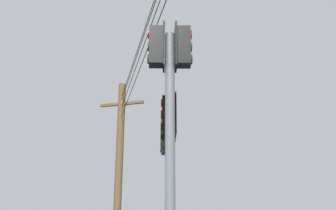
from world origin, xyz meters
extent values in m
cylinder|color=slate|center=(0.26, 0.64, 3.17)|extent=(0.20, 0.20, 6.35)
cylinder|color=slate|center=(2.62, 0.33, 5.49)|extent=(4.75, 0.75, 0.14)
cube|color=black|center=(0.30, 0.94, 6.04)|extent=(0.34, 0.34, 0.90)
cube|color=black|center=(0.27, 0.77, 6.04)|extent=(0.44, 0.10, 1.04)
cylinder|color=red|center=(0.32, 1.10, 6.34)|extent=(0.20, 0.06, 0.20)
cylinder|color=#3C2703|center=(0.32, 1.10, 6.04)|extent=(0.20, 0.06, 0.20)
cylinder|color=black|center=(0.32, 1.10, 5.74)|extent=(0.20, 0.06, 0.20)
cube|color=black|center=(0.22, 0.34, 6.04)|extent=(0.34, 0.34, 0.90)
cube|color=black|center=(0.24, 0.51, 6.04)|extent=(0.44, 0.10, 1.04)
cylinder|color=red|center=(0.20, 0.18, 6.34)|extent=(0.20, 0.06, 0.20)
cylinder|color=#3C2703|center=(0.20, 0.18, 6.04)|extent=(0.20, 0.06, 0.20)
cylinder|color=black|center=(0.20, 0.18, 5.74)|extent=(0.20, 0.06, 0.20)
cube|color=black|center=(1.64, 0.46, 4.94)|extent=(0.34, 0.34, 0.90)
cube|color=black|center=(1.62, 0.29, 4.94)|extent=(0.44, 0.09, 1.04)
cylinder|color=red|center=(1.66, 0.62, 5.24)|extent=(0.20, 0.05, 0.20)
cylinder|color=#3C2703|center=(1.66, 0.62, 4.94)|extent=(0.20, 0.05, 0.20)
cylinder|color=black|center=(1.66, 0.62, 4.64)|extent=(0.20, 0.05, 0.20)
cube|color=black|center=(2.43, 0.36, 4.94)|extent=(0.33, 0.33, 0.90)
cube|color=black|center=(2.41, 0.19, 4.94)|extent=(0.44, 0.09, 1.04)
cylinder|color=red|center=(2.44, 0.52, 5.24)|extent=(0.20, 0.05, 0.20)
cylinder|color=#3C2703|center=(2.44, 0.52, 4.94)|extent=(0.20, 0.05, 0.20)
cylinder|color=black|center=(2.44, 0.52, 4.64)|extent=(0.20, 0.05, 0.20)
cube|color=black|center=(3.21, 0.26, 4.94)|extent=(0.33, 0.33, 0.90)
cube|color=black|center=(3.19, 0.09, 4.94)|extent=(0.44, 0.09, 1.04)
cylinder|color=red|center=(3.23, 0.42, 5.24)|extent=(0.20, 0.05, 0.20)
cylinder|color=#3C2703|center=(3.23, 0.42, 4.94)|extent=(0.20, 0.05, 0.20)
cylinder|color=black|center=(3.23, 0.42, 4.64)|extent=(0.20, 0.05, 0.20)
cube|color=black|center=(4.00, 0.15, 4.94)|extent=(0.34, 0.34, 0.90)
cube|color=black|center=(3.97, -0.01, 4.94)|extent=(0.44, 0.11, 1.04)
cylinder|color=red|center=(4.03, 0.32, 5.24)|extent=(0.20, 0.06, 0.20)
cylinder|color=#3C2703|center=(4.03, 0.32, 4.94)|extent=(0.20, 0.06, 0.20)
cylinder|color=black|center=(4.03, 0.32, 4.64)|extent=(0.20, 0.06, 0.20)
cylinder|color=brown|center=(9.57, 1.39, 4.46)|extent=(0.33, 0.33, 8.92)
cube|color=brown|center=(9.57, 1.39, 7.96)|extent=(0.93, 1.95, 0.12)
camera|label=1|loc=(-7.19, 1.82, 2.04)|focal=41.57mm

